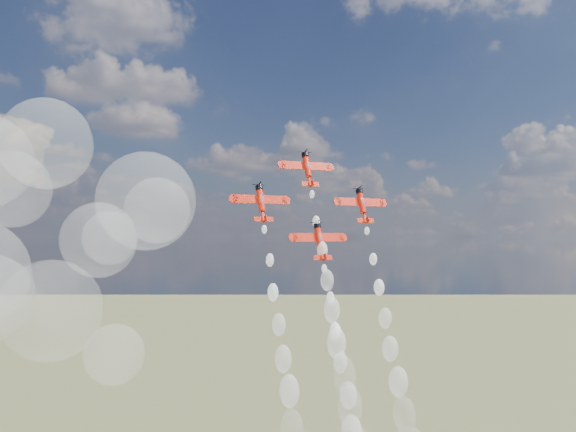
# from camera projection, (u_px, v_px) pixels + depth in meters

# --- Properties ---
(plane_lead) EXTENTS (11.94, 5.31, 8.18)m
(plane_lead) POSITION_uv_depth(u_px,v_px,m) (307.00, 168.00, 135.43)
(plane_lead) COLOR red
(plane_lead) RESTS_ON ground
(plane_left) EXTENTS (11.94, 5.31, 8.18)m
(plane_left) POSITION_uv_depth(u_px,v_px,m) (261.00, 202.00, 127.49)
(plane_left) COLOR red
(plane_left) RESTS_ON ground
(plane_right) EXTENTS (11.94, 5.31, 8.18)m
(plane_right) POSITION_uv_depth(u_px,v_px,m) (362.00, 205.00, 137.31)
(plane_right) COLOR red
(plane_right) RESTS_ON ground
(plane_slot) EXTENTS (11.94, 5.31, 8.18)m
(plane_slot) POSITION_uv_depth(u_px,v_px,m) (320.00, 240.00, 129.37)
(plane_slot) COLOR red
(plane_slot) RESTS_ON ground
(smoke_trail_lead) EXTENTS (5.14, 20.93, 52.22)m
(smoke_trail_lead) POSITION_uv_depth(u_px,v_px,m) (345.00, 388.00, 118.71)
(smoke_trail_lead) COLOR white
(smoke_trail_lead) RESTS_ON plane_lead
(smoke_trail_right) EXTENTS (5.20, 22.13, 52.33)m
(smoke_trail_right) POSITION_uv_depth(u_px,v_px,m) (408.00, 428.00, 120.25)
(smoke_trail_right) COLOR white
(smoke_trail_right) RESTS_ON plane_right
(drifted_smoke_cloud) EXTENTS (48.96, 36.47, 54.46)m
(drifted_smoke_cloud) POSITION_uv_depth(u_px,v_px,m) (49.00, 236.00, 116.74)
(drifted_smoke_cloud) COLOR white
(drifted_smoke_cloud) RESTS_ON ground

